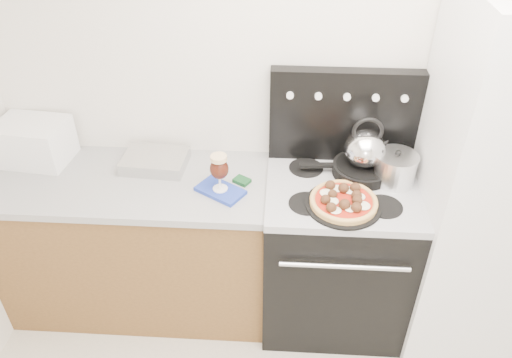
# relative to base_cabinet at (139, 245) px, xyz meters

# --- Properties ---
(room_shell) EXTENTS (3.52, 3.01, 2.52)m
(room_shell) POSITION_rel_base_cabinet_xyz_m (1.02, -0.91, 0.82)
(room_shell) COLOR beige
(room_shell) RESTS_ON ground
(base_cabinet) EXTENTS (1.45, 0.60, 0.86)m
(base_cabinet) POSITION_rel_base_cabinet_xyz_m (0.00, 0.00, 0.00)
(base_cabinet) COLOR brown
(base_cabinet) RESTS_ON ground
(countertop) EXTENTS (1.48, 0.63, 0.04)m
(countertop) POSITION_rel_base_cabinet_xyz_m (0.00, 0.00, 0.45)
(countertop) COLOR #9E9E9E
(countertop) RESTS_ON base_cabinet
(stove_body) EXTENTS (0.76, 0.65, 0.88)m
(stove_body) POSITION_rel_base_cabinet_xyz_m (1.10, -0.02, 0.01)
(stove_body) COLOR black
(stove_body) RESTS_ON ground
(cooktop) EXTENTS (0.76, 0.65, 0.04)m
(cooktop) POSITION_rel_base_cabinet_xyz_m (1.10, -0.02, 0.47)
(cooktop) COLOR #ADADB2
(cooktop) RESTS_ON stove_body
(backguard) EXTENTS (0.76, 0.08, 0.50)m
(backguard) POSITION_rel_base_cabinet_xyz_m (1.10, 0.25, 0.74)
(backguard) COLOR black
(backguard) RESTS_ON cooktop
(fridge) EXTENTS (0.64, 0.68, 1.90)m
(fridge) POSITION_rel_base_cabinet_xyz_m (1.80, -0.05, 0.52)
(fridge) COLOR silver
(fridge) RESTS_ON ground
(toaster_oven) EXTENTS (0.38, 0.30, 0.22)m
(toaster_oven) POSITION_rel_base_cabinet_xyz_m (-0.53, 0.15, 0.58)
(toaster_oven) COLOR white
(toaster_oven) RESTS_ON countertop
(foil_sheet) EXTENTS (0.35, 0.26, 0.07)m
(foil_sheet) POSITION_rel_base_cabinet_xyz_m (0.12, 0.12, 0.50)
(foil_sheet) COLOR white
(foil_sheet) RESTS_ON countertop
(oven_mitt) EXTENTS (0.27, 0.24, 0.02)m
(oven_mitt) POSITION_rel_base_cabinet_xyz_m (0.50, -0.08, 0.48)
(oven_mitt) COLOR #233BA9
(oven_mitt) RESTS_ON countertop
(beer_glass) EXTENTS (0.10, 0.10, 0.20)m
(beer_glass) POSITION_rel_base_cabinet_xyz_m (0.50, -0.08, 0.59)
(beer_glass) COLOR #371209
(beer_glass) RESTS_ON oven_mitt
(pizza_pan) EXTENTS (0.44, 0.44, 0.01)m
(pizza_pan) POSITION_rel_base_cabinet_xyz_m (1.09, -0.18, 0.50)
(pizza_pan) COLOR black
(pizza_pan) RESTS_ON cooktop
(pizza) EXTENTS (0.33, 0.33, 0.05)m
(pizza) POSITION_rel_base_cabinet_xyz_m (1.09, -0.18, 0.52)
(pizza) COLOR #EDD175
(pizza) RESTS_ON pizza_pan
(skillet) EXTENTS (0.33, 0.33, 0.05)m
(skillet) POSITION_rel_base_cabinet_xyz_m (1.21, 0.09, 0.52)
(skillet) COLOR black
(skillet) RESTS_ON cooktop
(tea_kettle) EXTENTS (0.22, 0.22, 0.23)m
(tea_kettle) POSITION_rel_base_cabinet_xyz_m (1.21, 0.09, 0.66)
(tea_kettle) COLOR white
(tea_kettle) RESTS_ON skillet
(stock_pot) EXTENTS (0.24, 0.24, 0.15)m
(stock_pot) POSITION_rel_base_cabinet_xyz_m (1.36, 0.04, 0.56)
(stock_pot) COLOR silver
(stock_pot) RESTS_ON cooktop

